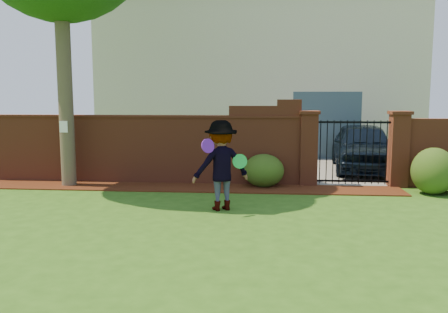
# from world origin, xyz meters

# --- Properties ---
(ground) EXTENTS (80.00, 80.00, 0.01)m
(ground) POSITION_xyz_m (0.00, 0.00, -0.01)
(ground) COLOR #2A5515
(ground) RESTS_ON ground
(mulch_bed) EXTENTS (11.10, 1.08, 0.03)m
(mulch_bed) POSITION_xyz_m (-0.95, 3.34, 0.01)
(mulch_bed) COLOR #37170A
(mulch_bed) RESTS_ON ground
(brick_wall) EXTENTS (8.70, 0.31, 2.16)m
(brick_wall) POSITION_xyz_m (-2.01, 4.00, 0.93)
(brick_wall) COLOR brown
(brick_wall) RESTS_ON ground
(pillar_left) EXTENTS (0.50, 0.50, 1.88)m
(pillar_left) POSITION_xyz_m (2.40, 4.00, 0.96)
(pillar_left) COLOR brown
(pillar_left) RESTS_ON ground
(pillar_right) EXTENTS (0.50, 0.50, 1.88)m
(pillar_right) POSITION_xyz_m (4.60, 4.00, 0.96)
(pillar_right) COLOR brown
(pillar_right) RESTS_ON ground
(iron_gate) EXTENTS (1.78, 0.03, 1.60)m
(iron_gate) POSITION_xyz_m (3.50, 4.00, 0.85)
(iron_gate) COLOR black
(iron_gate) RESTS_ON ground
(driveway) EXTENTS (3.20, 8.00, 0.01)m
(driveway) POSITION_xyz_m (3.50, 8.00, 0.01)
(driveway) COLOR slate
(driveway) RESTS_ON ground
(house) EXTENTS (12.40, 6.40, 6.30)m
(house) POSITION_xyz_m (1.00, 12.00, 3.16)
(house) COLOR beige
(house) RESTS_ON ground
(car) EXTENTS (2.14, 4.41, 1.45)m
(car) POSITION_xyz_m (4.24, 6.30, 0.73)
(car) COLOR black
(car) RESTS_ON ground
(paper_notice) EXTENTS (0.20, 0.01, 0.28)m
(paper_notice) POSITION_xyz_m (-3.60, 3.21, 1.50)
(paper_notice) COLOR white
(paper_notice) RESTS_ON tree
(shrub_left) EXTENTS (1.01, 1.01, 0.82)m
(shrub_left) POSITION_xyz_m (1.28, 3.67, 0.41)
(shrub_left) COLOR #204414
(shrub_left) RESTS_ON ground
(shrub_middle) EXTENTS (0.98, 0.98, 1.08)m
(shrub_middle) POSITION_xyz_m (5.15, 3.14, 0.54)
(shrub_middle) COLOR #204414
(shrub_middle) RESTS_ON ground
(man) EXTENTS (1.32, 1.06, 1.78)m
(man) POSITION_xyz_m (0.45, 1.25, 0.89)
(man) COLOR gray
(man) RESTS_ON ground
(frisbee_purple) EXTENTS (0.26, 0.24, 0.27)m
(frisbee_purple) POSITION_xyz_m (0.24, 0.84, 1.32)
(frisbee_purple) COLOR #691CB2
(frisbee_purple) RESTS_ON man
(frisbee_green) EXTENTS (0.29, 0.08, 0.29)m
(frisbee_green) POSITION_xyz_m (0.82, 1.24, 0.98)
(frisbee_green) COLOR green
(frisbee_green) RESTS_ON man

